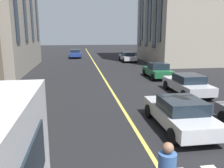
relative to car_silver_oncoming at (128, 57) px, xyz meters
name	(u,v)px	position (x,y,z in m)	size (l,w,h in m)	color
lane_centre_line	(101,74)	(-9.86, 4.90, -0.70)	(80.00, 0.16, 0.01)	#D8C64C
car_silver_oncoming	(128,57)	(0.00, 0.00, 0.00)	(4.40, 1.95, 1.37)	#B7BABF
car_blue_far	(75,54)	(6.61, 7.57, 0.00)	(4.40, 1.95, 1.37)	navy
car_silver_near	(179,113)	(-24.11, 3.03, 0.00)	(4.40, 1.95, 1.37)	#B7BABF
car_green_parked_a	(157,70)	(-12.81, 0.00, 0.00)	(3.90, 1.89, 1.40)	#1E6038
car_silver_parked_b	(187,84)	(-18.71, 0.00, 0.00)	(4.40, 1.95, 1.37)	#B7BABF
building_right_near	(194,6)	(-0.50, -9.54, 7.07)	(10.38, 14.00, 15.55)	#A89E8E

